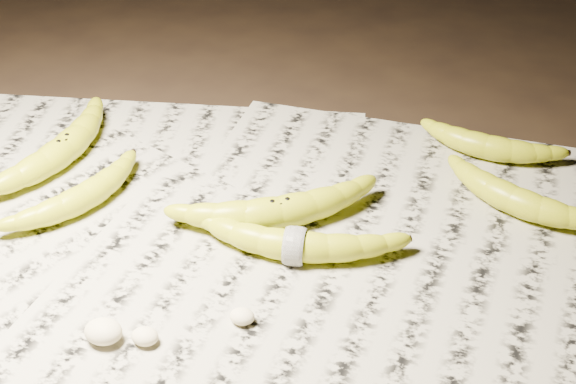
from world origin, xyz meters
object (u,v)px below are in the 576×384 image
(banana_left_a, at_px, (63,147))
(banana_upper_b, at_px, (488,144))
(banana_center, at_px, (279,210))
(banana_left_b, at_px, (83,194))
(banana_taped, at_px, (295,243))
(banana_upper_a, at_px, (515,197))

(banana_left_a, distance_m, banana_upper_b, 0.55)
(banana_center, bearing_deg, banana_left_b, 156.73)
(banana_left_a, height_order, banana_left_b, banana_left_a)
(banana_center, xyz_separation_m, banana_upper_b, (0.21, 0.22, -0.00))
(banana_left_a, distance_m, banana_taped, 0.36)
(banana_left_a, height_order, banana_upper_b, banana_left_a)
(banana_upper_a, xyz_separation_m, banana_upper_b, (-0.04, 0.11, -0.00))
(banana_left_a, distance_m, banana_upper_a, 0.57)
(banana_center, distance_m, banana_upper_a, 0.28)
(banana_left_b, bearing_deg, banana_center, -58.93)
(banana_taped, distance_m, banana_upper_b, 0.33)
(banana_center, relative_size, banana_taped, 1.03)
(banana_left_a, distance_m, banana_center, 0.31)
(banana_left_b, relative_size, banana_upper_b, 1.07)
(banana_left_b, bearing_deg, banana_taped, -70.98)
(banana_left_b, distance_m, banana_upper_b, 0.51)
(banana_taped, distance_m, banana_upper_a, 0.27)
(banana_left_b, xyz_separation_m, banana_center, (0.23, 0.03, 0.00))
(banana_center, bearing_deg, banana_taped, -88.31)
(banana_left_b, relative_size, banana_upper_a, 0.95)
(banana_left_a, height_order, banana_center, same)
(banana_left_a, bearing_deg, banana_upper_b, -65.26)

